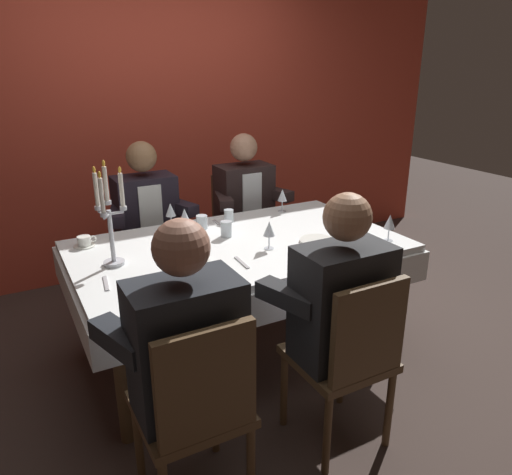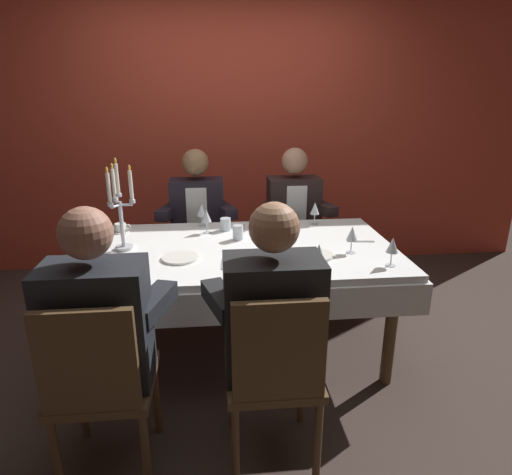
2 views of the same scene
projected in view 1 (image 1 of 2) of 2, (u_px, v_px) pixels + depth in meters
The scene contains 26 objects.
ground_plane at pixel (240, 351), 3.12m from camera, with size 12.00×12.00×0.00m, color #3D302B.
back_wall at pixel (148, 112), 4.03m from camera, with size 6.00×0.12×2.70m, color #C2402E.
dining_table at pixel (239, 262), 2.91m from camera, with size 1.94×1.14×0.74m.
candelabra at pixel (110, 220), 2.48m from camera, with size 0.15×0.17×0.56m.
dinner_plate_0 at pixel (191, 264), 2.56m from camera, with size 0.21×0.21×0.01m, color white.
dinner_plate_1 at pixel (317, 241), 2.88m from camera, with size 0.21×0.21×0.01m, color white.
wine_glass_0 at pixel (345, 216), 2.98m from camera, with size 0.07×0.07×0.16m.
wine_glass_1 at pixel (185, 216), 2.98m from camera, with size 0.07×0.07×0.16m.
wine_glass_2 at pixel (338, 237), 2.62m from camera, with size 0.07×0.07×0.16m.
wine_glass_3 at pixel (390, 222), 2.86m from camera, with size 0.07×0.07×0.16m.
wine_glass_4 at pixel (269, 229), 2.74m from camera, with size 0.07×0.07×0.16m.
wine_glass_5 at pixel (170, 210), 3.09m from camera, with size 0.07×0.07×0.16m.
wine_glass_6 at pixel (282, 196), 3.43m from camera, with size 0.07×0.07×0.16m.
water_tumbler_0 at pixel (229, 216), 3.23m from camera, with size 0.06×0.06×0.08m, color silver.
water_tumbler_1 at pixel (202, 222), 3.10m from camera, with size 0.07×0.07×0.09m, color silver.
water_tumbler_2 at pixel (226, 229), 2.96m from camera, with size 0.07×0.07×0.10m, color silver.
coffee_cup_0 at pixel (85, 242), 2.81m from camera, with size 0.13×0.12×0.06m.
fork_0 at pixel (341, 222), 3.23m from camera, with size 0.17×0.02×0.01m, color #B7B7BC.
spoon_1 at pixel (106, 283), 2.34m from camera, with size 0.17×0.02×0.01m, color #B7B7BC.
spoon_2 at pixel (219, 224), 3.19m from camera, with size 0.17×0.02×0.01m, color #B7B7BC.
spoon_3 at pixel (242, 262), 2.58m from camera, with size 0.17×0.02×0.01m, color #B7B7BC.
spoon_4 at pixel (335, 250), 2.75m from camera, with size 0.17×0.02×0.01m, color #B7B7BC.
seated_diner_0 at pixel (187, 346), 1.84m from camera, with size 0.63×0.48×1.24m.
seated_diner_1 at pixel (146, 212), 3.46m from camera, with size 0.63×0.48×1.24m.
seated_diner_2 at pixel (342, 303), 2.17m from camera, with size 0.63×0.48×1.24m.
seated_diner_3 at pixel (244, 198), 3.82m from camera, with size 0.63×0.48×1.24m.
Camera 1 is at (-1.19, -2.41, 1.75)m, focal length 34.06 mm.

